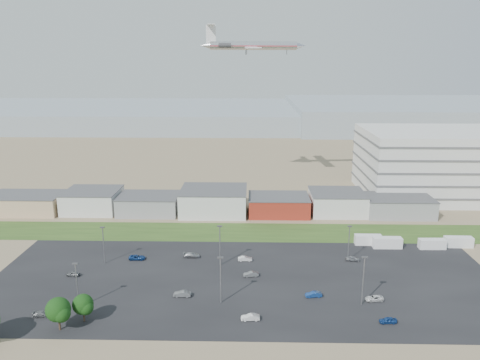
{
  "coord_description": "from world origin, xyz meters",
  "views": [
    {
      "loc": [
        6.49,
        -81.1,
        50.28
      ],
      "look_at": [
        4.07,
        22.0,
        23.96
      ],
      "focal_mm": 35.0,
      "sensor_mm": 36.0,
      "label": 1
    }
  ],
  "objects_px": {
    "parked_car_9": "(137,257)",
    "parked_car_4": "(182,294)",
    "parked_car_1": "(314,294)",
    "parked_car_10": "(42,314)",
    "parked_car_11": "(245,259)",
    "parked_car_5": "(73,274)",
    "parked_car_2": "(388,320)",
    "parked_car_6": "(192,255)",
    "parked_car_7": "(251,274)",
    "parked_car_8": "(353,259)",
    "parked_car_0": "(374,298)",
    "box_trailer_a": "(368,240)",
    "airliner": "(253,46)",
    "parked_car_13": "(250,317)"
  },
  "relations": [
    {
      "from": "parked_car_9",
      "to": "parked_car_4",
      "type": "bearing_deg",
      "value": -142.96
    },
    {
      "from": "parked_car_1",
      "to": "parked_car_10",
      "type": "distance_m",
      "value": 56.8
    },
    {
      "from": "parked_car_9",
      "to": "parked_car_11",
      "type": "distance_m",
      "value": 28.16
    },
    {
      "from": "parked_car_4",
      "to": "parked_car_5",
      "type": "height_order",
      "value": "parked_car_4"
    },
    {
      "from": "parked_car_2",
      "to": "parked_car_6",
      "type": "bearing_deg",
      "value": -129.21
    },
    {
      "from": "parked_car_4",
      "to": "parked_car_5",
      "type": "relative_size",
      "value": 1.17
    },
    {
      "from": "parked_car_7",
      "to": "parked_car_8",
      "type": "relative_size",
      "value": 1.01
    },
    {
      "from": "parked_car_6",
      "to": "parked_car_11",
      "type": "relative_size",
      "value": 1.19
    },
    {
      "from": "parked_car_0",
      "to": "parked_car_6",
      "type": "bearing_deg",
      "value": -125.26
    },
    {
      "from": "parked_car_6",
      "to": "parked_car_9",
      "type": "height_order",
      "value": "parked_car_6"
    },
    {
      "from": "box_trailer_a",
      "to": "parked_car_11",
      "type": "distance_m",
      "value": 36.61
    },
    {
      "from": "parked_car_6",
      "to": "box_trailer_a",
      "type": "bearing_deg",
      "value": -76.69
    },
    {
      "from": "airliner",
      "to": "parked_car_8",
      "type": "relative_size",
      "value": 11.34
    },
    {
      "from": "parked_car_7",
      "to": "parked_car_10",
      "type": "bearing_deg",
      "value": -73.48
    },
    {
      "from": "parked_car_0",
      "to": "parked_car_13",
      "type": "xyz_separation_m",
      "value": [
        -26.78,
        -8.49,
        0.07
      ]
    },
    {
      "from": "parked_car_8",
      "to": "airliner",
      "type": "bearing_deg",
      "value": 25.9
    },
    {
      "from": "parked_car_0",
      "to": "parked_car_4",
      "type": "xyz_separation_m",
      "value": [
        -41.76,
        0.83,
        0.09
      ]
    },
    {
      "from": "parked_car_8",
      "to": "parked_car_9",
      "type": "distance_m",
      "value": 56.03
    },
    {
      "from": "parked_car_13",
      "to": "parked_car_4",
      "type": "bearing_deg",
      "value": -126.22
    },
    {
      "from": "parked_car_1",
      "to": "parked_car_13",
      "type": "xyz_separation_m",
      "value": [
        -13.86,
        -9.8,
        0.02
      ]
    },
    {
      "from": "parked_car_10",
      "to": "parked_car_7",
      "type": "bearing_deg",
      "value": -70.96
    },
    {
      "from": "parked_car_4",
      "to": "parked_car_7",
      "type": "bearing_deg",
      "value": 127.14
    },
    {
      "from": "parked_car_5",
      "to": "parked_car_1",
      "type": "bearing_deg",
      "value": 87.02
    },
    {
      "from": "parked_car_2",
      "to": "parked_car_5",
      "type": "xyz_separation_m",
      "value": [
        -69.99,
        19.19,
        -0.02
      ]
    },
    {
      "from": "parked_car_9",
      "to": "parked_car_5",
      "type": "bearing_deg",
      "value": 127.02
    },
    {
      "from": "parked_car_1",
      "to": "parked_car_0",
      "type": "bearing_deg",
      "value": 76.65
    },
    {
      "from": "parked_car_2",
      "to": "parked_car_4",
      "type": "distance_m",
      "value": 43.3
    },
    {
      "from": "parked_car_4",
      "to": "parked_car_13",
      "type": "xyz_separation_m",
      "value": [
        14.98,
        -9.32,
        -0.02
      ]
    },
    {
      "from": "parked_car_2",
      "to": "parked_car_10",
      "type": "xyz_separation_m",
      "value": [
        -69.37,
        0.82,
        -0.04
      ]
    },
    {
      "from": "parked_car_1",
      "to": "parked_car_4",
      "type": "relative_size",
      "value": 0.94
    },
    {
      "from": "box_trailer_a",
      "to": "parked_car_6",
      "type": "xyz_separation_m",
      "value": [
        -48.63,
        -10.19,
        -0.76
      ]
    },
    {
      "from": "parked_car_4",
      "to": "parked_car_8",
      "type": "height_order",
      "value": "parked_car_4"
    },
    {
      "from": "parked_car_1",
      "to": "parked_car_2",
      "type": "distance_m",
      "value": 16.81
    },
    {
      "from": "parked_car_11",
      "to": "parked_car_13",
      "type": "distance_m",
      "value": 28.57
    },
    {
      "from": "box_trailer_a",
      "to": "parked_car_4",
      "type": "relative_size",
      "value": 1.91
    },
    {
      "from": "parked_car_2",
      "to": "parked_car_7",
      "type": "distance_m",
      "value": 33.65
    },
    {
      "from": "airliner",
      "to": "parked_car_13",
      "type": "height_order",
      "value": "airliner"
    },
    {
      "from": "parked_car_5",
      "to": "parked_car_10",
      "type": "relative_size",
      "value": 0.87
    },
    {
      "from": "parked_car_1",
      "to": "parked_car_6",
      "type": "height_order",
      "value": "parked_car_6"
    },
    {
      "from": "parked_car_2",
      "to": "parked_car_4",
      "type": "xyz_separation_m",
      "value": [
        -42.19,
        9.74,
        0.05
      ]
    },
    {
      "from": "parked_car_6",
      "to": "airliner",
      "type": "bearing_deg",
      "value": -11.43
    },
    {
      "from": "parked_car_5",
      "to": "parked_car_9",
      "type": "distance_m",
      "value": 16.52
    },
    {
      "from": "parked_car_0",
      "to": "parked_car_2",
      "type": "distance_m",
      "value": 8.92
    },
    {
      "from": "parked_car_8",
      "to": "box_trailer_a",
      "type": "bearing_deg",
      "value": -24.12
    },
    {
      "from": "parked_car_9",
      "to": "box_trailer_a",
      "type": "bearing_deg",
      "value": -79.2
    },
    {
      "from": "airliner",
      "to": "parked_car_1",
      "type": "xyz_separation_m",
      "value": [
        13.16,
        -91.26,
        -55.33
      ]
    },
    {
      "from": "parked_car_11",
      "to": "parked_car_0",
      "type": "bearing_deg",
      "value": -128.9
    },
    {
      "from": "airliner",
      "to": "parked_car_6",
      "type": "xyz_separation_m",
      "value": [
        -16.19,
        -70.65,
        -55.29
      ]
    },
    {
      "from": "parked_car_11",
      "to": "parked_car_7",
      "type": "bearing_deg",
      "value": -173.89
    },
    {
      "from": "airliner",
      "to": "parked_car_2",
      "type": "relative_size",
      "value": 11.73
    }
  ]
}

